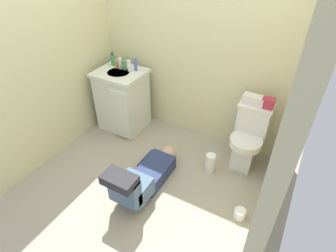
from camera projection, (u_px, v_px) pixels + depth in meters
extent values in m
cube|color=#A09780|center=(148.00, 178.00, 3.08)|extent=(2.91, 3.07, 0.04)
cube|color=beige|center=(194.00, 43.00, 3.12)|extent=(2.57, 0.08, 2.40)
cube|color=beige|center=(42.00, 54.00, 2.85)|extent=(0.08, 2.07, 2.40)
cube|color=beige|center=(295.00, 120.00, 1.88)|extent=(0.08, 2.07, 2.40)
cube|color=silver|center=(244.00, 152.00, 3.13)|extent=(0.22, 0.30, 0.38)
cylinder|color=silver|center=(246.00, 142.00, 2.97)|extent=(0.35, 0.35, 0.08)
cube|color=silver|center=(253.00, 121.00, 3.01)|extent=(0.34, 0.17, 0.34)
cube|color=silver|center=(256.00, 106.00, 2.90)|extent=(0.36, 0.19, 0.03)
cube|color=silver|center=(123.00, 101.00, 3.65)|extent=(0.56, 0.48, 0.78)
cube|color=silver|center=(120.00, 73.00, 3.40)|extent=(0.60, 0.52, 0.04)
cylinder|color=silver|center=(119.00, 74.00, 3.39)|extent=(0.28, 0.28, 0.05)
cube|color=silver|center=(120.00, 115.00, 3.42)|extent=(0.26, 0.03, 0.66)
cylinder|color=silver|center=(126.00, 64.00, 3.46)|extent=(0.02, 0.02, 0.10)
cube|color=navy|center=(153.00, 172.00, 3.02)|extent=(0.29, 0.52, 0.17)
sphere|color=tan|center=(168.00, 154.00, 3.25)|extent=(0.19, 0.19, 0.19)
cube|color=#465E7A|center=(134.00, 188.00, 2.71)|extent=(0.31, 0.28, 0.20)
cube|color=#465E7A|center=(124.00, 190.00, 2.54)|extent=(0.31, 0.12, 0.32)
cube|color=black|center=(119.00, 180.00, 2.40)|extent=(0.31, 0.19, 0.09)
cylinder|color=navy|center=(147.00, 159.00, 3.22)|extent=(0.08, 0.30, 0.08)
cube|color=silver|center=(253.00, 100.00, 2.88)|extent=(0.22, 0.11, 0.10)
cube|color=#B22D3F|center=(268.00, 103.00, 2.82)|extent=(0.12, 0.09, 0.11)
cylinder|color=#369260|center=(113.00, 60.00, 3.51)|extent=(0.06, 0.06, 0.13)
cylinder|color=black|center=(112.00, 54.00, 3.47)|extent=(0.02, 0.02, 0.04)
cylinder|color=#C68A2E|center=(117.00, 64.00, 3.45)|extent=(0.05, 0.05, 0.11)
cylinder|color=silver|center=(120.00, 63.00, 3.42)|extent=(0.05, 0.05, 0.14)
cylinder|color=#4FA250|center=(124.00, 65.00, 3.40)|extent=(0.04, 0.04, 0.12)
cylinder|color=white|center=(129.00, 66.00, 3.36)|extent=(0.04, 0.04, 0.14)
cylinder|color=#4367BA|center=(136.00, 64.00, 3.37)|extent=(0.04, 0.04, 0.16)
cylinder|color=white|center=(210.00, 163.00, 3.09)|extent=(0.11, 0.11, 0.23)
cylinder|color=white|center=(240.00, 214.00, 2.62)|extent=(0.11, 0.11, 0.10)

